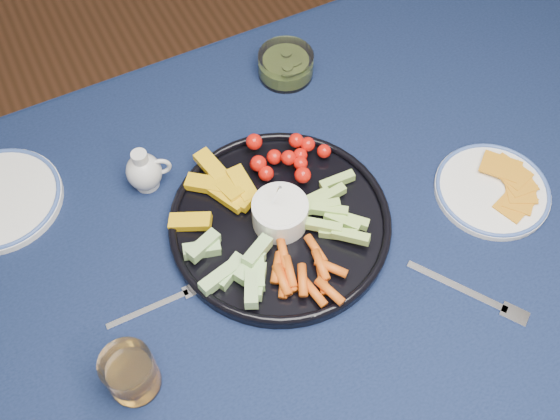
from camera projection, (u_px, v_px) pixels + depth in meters
name	position (u px, v px, depth m)	size (l,w,h in m)	color
dining_table	(348.00, 278.00, 1.05)	(1.67, 1.07, 0.75)	#51301B
crudite_platter	(279.00, 221.00, 0.98)	(0.35, 0.35, 0.11)	black
creamer_pitcher	(145.00, 171.00, 1.02)	(0.07, 0.06, 0.08)	silver
pickle_bowl	(286.00, 66.00, 1.17)	(0.10, 0.10, 0.05)	white
cheese_plate	(493.00, 189.00, 1.03)	(0.19, 0.19, 0.02)	white
juice_tumbler	(132.00, 374.00, 0.83)	(0.07, 0.07, 0.08)	white
fork_left	(165.00, 302.00, 0.93)	(0.15, 0.02, 0.00)	white
fork_right	(477.00, 296.00, 0.93)	(0.12, 0.17, 0.00)	white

